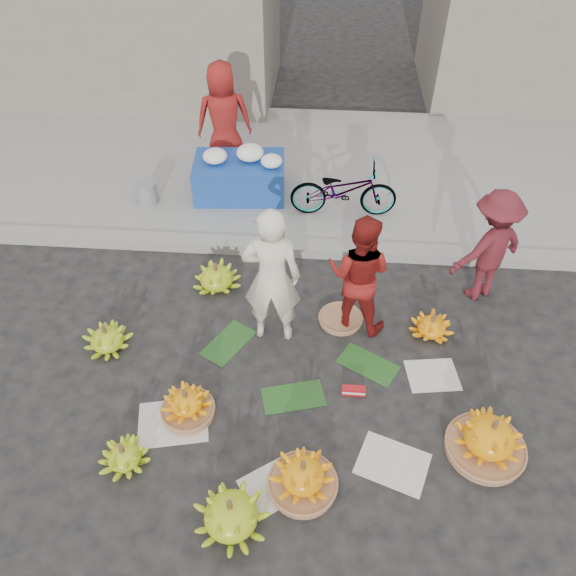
# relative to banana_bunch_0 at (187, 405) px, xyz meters

# --- Properties ---
(ground) EXTENTS (80.00, 80.00, 0.00)m
(ground) POSITION_rel_banana_bunch_0_xyz_m (1.16, 0.49, -0.16)
(ground) COLOR black
(ground) RESTS_ON ground
(curb) EXTENTS (40.00, 0.25, 0.15)m
(curb) POSITION_rel_banana_bunch_0_xyz_m (1.16, 2.69, -0.08)
(curb) COLOR gray
(curb) RESTS_ON ground
(sidewalk) EXTENTS (40.00, 4.00, 0.12)m
(sidewalk) POSITION_rel_banana_bunch_0_xyz_m (1.16, 4.79, -0.10)
(sidewalk) COLOR gray
(sidewalk) RESTS_ON ground
(newspaper_scatter) EXTENTS (3.20, 1.80, 0.00)m
(newspaper_scatter) POSITION_rel_banana_bunch_0_xyz_m (1.16, -0.31, -0.16)
(newspaper_scatter) COLOR silver
(newspaper_scatter) RESTS_ON ground
(banana_leaves) EXTENTS (2.00, 1.00, 0.00)m
(banana_leaves) POSITION_rel_banana_bunch_0_xyz_m (1.06, 0.69, -0.15)
(banana_leaves) COLOR #1A4717
(banana_leaves) RESTS_ON ground
(banana_bunch_0) EXTENTS (0.53, 0.53, 0.39)m
(banana_bunch_0) POSITION_rel_banana_bunch_0_xyz_m (0.00, 0.00, 0.00)
(banana_bunch_0) COLOR #8F5D3C
(banana_bunch_0) RESTS_ON ground
(banana_bunch_1) EXTENTS (0.46, 0.46, 0.29)m
(banana_bunch_1) POSITION_rel_banana_bunch_0_xyz_m (-0.48, -0.59, -0.04)
(banana_bunch_1) COLOR #81A818
(banana_bunch_1) RESTS_ON ground
(banana_bunch_2) EXTENTS (0.75, 0.75, 0.40)m
(banana_bunch_2) POSITION_rel_banana_bunch_0_xyz_m (0.61, -1.10, 0.02)
(banana_bunch_2) COLOR #81A818
(banana_bunch_2) RESTS_ON ground
(banana_bunch_3) EXTENTS (0.63, 0.63, 0.44)m
(banana_bunch_3) POSITION_rel_banana_bunch_0_xyz_m (1.21, -0.71, 0.03)
(banana_bunch_3) COLOR #8F5D3C
(banana_bunch_3) RESTS_ON ground
(banana_bunch_4) EXTENTS (0.85, 0.85, 0.50)m
(banana_bunch_4) POSITION_rel_banana_bunch_0_xyz_m (2.95, -0.21, 0.06)
(banana_bunch_4) COLOR #8F5D3C
(banana_bunch_4) RESTS_ON ground
(banana_bunch_5) EXTENTS (0.59, 0.59, 0.30)m
(banana_bunch_5) POSITION_rel_banana_bunch_0_xyz_m (2.60, 1.31, -0.03)
(banana_bunch_5) COLOR #FFA30C
(banana_bunch_5) RESTS_ON ground
(banana_bunch_6) EXTENTS (0.66, 0.66, 0.33)m
(banana_bunch_6) POSITION_rel_banana_bunch_0_xyz_m (-1.09, 0.83, -0.02)
(banana_bunch_6) COLOR #81A818
(banana_bunch_6) RESTS_ON ground
(banana_bunch_7) EXTENTS (0.70, 0.70, 0.37)m
(banana_bunch_7) POSITION_rel_banana_bunch_0_xyz_m (-0.03, 1.94, 0.00)
(banana_bunch_7) COLOR #81A818
(banana_bunch_7) RESTS_ON ground
(basket_spare) EXTENTS (0.63, 0.63, 0.06)m
(basket_spare) POSITION_rel_banana_bunch_0_xyz_m (1.55, 1.44, -0.13)
(basket_spare) COLOR #8F5D3C
(basket_spare) RESTS_ON ground
(incense_stack) EXTENTS (0.24, 0.08, 0.10)m
(incense_stack) POSITION_rel_banana_bunch_0_xyz_m (1.69, 0.38, -0.10)
(incense_stack) COLOR #B31318
(incense_stack) RESTS_ON ground
(vendor_cream) EXTENTS (0.65, 0.43, 1.76)m
(vendor_cream) POSITION_rel_banana_bunch_0_xyz_m (0.76, 1.18, 0.72)
(vendor_cream) COLOR beige
(vendor_cream) RESTS_ON ground
(vendor_red) EXTENTS (0.88, 0.77, 1.52)m
(vendor_red) POSITION_rel_banana_bunch_0_xyz_m (1.71, 1.44, 0.60)
(vendor_red) COLOR maroon
(vendor_red) RESTS_ON ground
(man_striped) EXTENTS (1.11, 0.96, 1.49)m
(man_striped) POSITION_rel_banana_bunch_0_xyz_m (3.25, 2.06, 0.59)
(man_striped) COLOR maroon
(man_striped) RESTS_ON ground
(flower_table) EXTENTS (1.37, 0.91, 0.77)m
(flower_table) POSITION_rel_banana_bunch_0_xyz_m (0.02, 3.88, 0.28)
(flower_table) COLOR navy
(flower_table) RESTS_ON sidewalk
(grey_bucket) EXTENTS (0.29, 0.29, 0.33)m
(grey_bucket) POSITION_rel_banana_bunch_0_xyz_m (-1.32, 3.55, 0.13)
(grey_bucket) COLOR slate
(grey_bucket) RESTS_ON sidewalk
(flower_vendor) EXTENTS (0.93, 0.71, 1.71)m
(flower_vendor) POSITION_rel_banana_bunch_0_xyz_m (-0.28, 4.57, 0.82)
(flower_vendor) COLOR maroon
(flower_vendor) RESTS_ON sidewalk
(bicycle) EXTENTS (0.58, 1.52, 0.79)m
(bicycle) POSITION_rel_banana_bunch_0_xyz_m (1.55, 3.49, 0.36)
(bicycle) COLOR gray
(bicycle) RESTS_ON sidewalk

